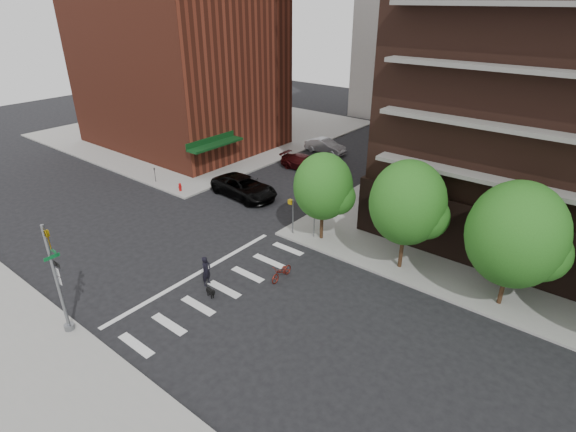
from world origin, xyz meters
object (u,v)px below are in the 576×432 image
Objects in this scene: dog_walker at (206,271)px; scooter at (282,272)px; parked_car_silver at (325,146)px; parked_car_black at (244,187)px; traffic_signal at (59,288)px; fire_hydrant at (180,187)px; parked_car_maroon at (304,163)px.

scooter is at bearing -56.87° from dog_walker.
parked_car_silver is at bearing 6.12° from dog_walker.
traffic_signal is at bearing -159.57° from parked_car_black.
fire_hydrant is at bearing 159.64° from scooter.
dog_walker is at bearing 72.27° from traffic_signal.
fire_hydrant is 5.77m from parked_car_black.
dog_walker reaches higher than parked_car_black.
parked_car_black reaches higher than fire_hydrant.
dog_walker is (7.35, -10.91, 0.07)m from parked_car_black.
parked_car_maroon is 5.81m from parked_car_silver.
parked_car_black is at bearing 105.49° from traffic_signal.
dog_walker is (8.67, -25.11, 0.18)m from parked_car_silver.
dog_walker is at bearing -161.28° from parked_car_maroon.
parked_car_silver is at bearing 77.84° from fire_hydrant.
parked_car_maroon is (5.00, 11.39, 0.17)m from fire_hydrant.
traffic_signal is at bearing -167.60° from parked_car_silver.
fire_hydrant is 0.39× the size of dog_walker.
fire_hydrant is 16.18m from scooter.
parked_car_silver is (3.67, 17.05, 0.22)m from fire_hydrant.
parked_car_black is 1.34× the size of parked_car_silver.
parked_car_black is at bearing 178.03° from parked_car_maroon.
parked_car_maroon is at bearing 119.79° from scooter.
dog_walker is at bearing -159.66° from parked_car_silver.
parked_car_silver is 2.47× the size of dog_walker.
parked_car_maroon is (-5.03, 26.69, -1.98)m from traffic_signal.
traffic_signal is 11.98m from scooter.
traffic_signal reaches higher than parked_car_black.
traffic_signal is at bearing 149.33° from dog_walker.
dog_walker reaches higher than scooter.
parked_car_black is 13.15m from dog_walker.
parked_car_black is at bearing -173.38° from parked_car_silver.
fire_hydrant is 0.39× the size of scooter.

